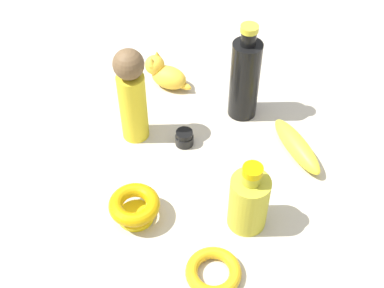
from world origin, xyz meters
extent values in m
plane|color=#BCB29E|center=(0.00, 0.00, 0.00)|extent=(2.00, 2.00, 0.00)
cylinder|color=black|center=(0.03, 0.05, 0.01)|extent=(0.04, 0.04, 0.02)
cylinder|color=gold|center=(0.03, 0.05, 0.02)|extent=(0.04, 0.04, 0.00)
cylinder|color=black|center=(0.03, 0.05, 0.03)|extent=(0.04, 0.04, 0.01)
cylinder|color=yellow|center=(-0.19, 0.00, 0.01)|extent=(0.08, 0.08, 0.01)
torus|color=#BD8F07|center=(-0.19, 0.00, 0.04)|extent=(0.10, 0.10, 0.03)
cylinder|color=black|center=(0.21, 0.00, 0.10)|extent=(0.07, 0.07, 0.20)
cylinder|color=black|center=(0.21, 0.00, 0.22)|extent=(0.04, 0.04, 0.03)
cylinder|color=gold|center=(0.21, 0.00, 0.25)|extent=(0.04, 0.04, 0.01)
cylinder|color=gold|center=(-0.06, -0.19, 0.06)|extent=(0.08, 0.08, 0.13)
cylinder|color=gold|center=(-0.06, -0.19, 0.14)|extent=(0.03, 0.03, 0.03)
cylinder|color=#CCAB04|center=(-0.06, -0.19, 0.16)|extent=(0.04, 0.04, 0.02)
ellipsoid|color=yellow|center=(0.16, -0.18, 0.02)|extent=(0.13, 0.18, 0.05)
cylinder|color=yellow|center=(-0.01, 0.16, 0.09)|extent=(0.07, 0.07, 0.18)
sphere|color=brown|center=(-0.01, 0.16, 0.21)|extent=(0.07, 0.07, 0.07)
torus|color=gold|center=(-0.21, -0.21, 0.01)|extent=(0.11, 0.11, 0.02)
ellipsoid|color=yellow|center=(0.18, 0.21, 0.03)|extent=(0.08, 0.11, 0.06)
sphere|color=yellow|center=(0.17, 0.25, 0.06)|extent=(0.05, 0.05, 0.05)
cone|color=yellow|center=(0.15, 0.25, 0.08)|extent=(0.02, 0.02, 0.02)
cone|color=yellow|center=(0.18, 0.25, 0.08)|extent=(0.02, 0.02, 0.02)
ellipsoid|color=yellow|center=(0.18, 0.16, 0.02)|extent=(0.03, 0.05, 0.02)
camera|label=1|loc=(-0.62, -0.47, 0.88)|focal=48.29mm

